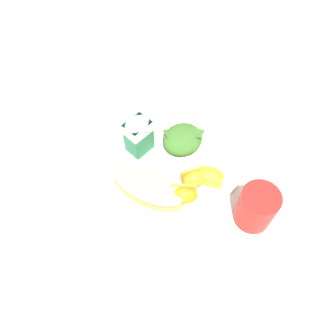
% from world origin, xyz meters
% --- Properties ---
extents(ground, '(3.00, 3.00, 0.00)m').
position_xyz_m(ground, '(0.00, 0.00, 0.00)').
color(ground, beige).
extents(white_plate, '(0.28, 0.28, 0.02)m').
position_xyz_m(white_plate, '(0.00, 0.00, 0.01)').
color(white_plate, white).
rests_on(white_plate, ground).
extents(cheesy_pizza_bread, '(0.12, 0.19, 0.04)m').
position_xyz_m(cheesy_pizza_bread, '(-0.07, -0.01, 0.03)').
color(cheesy_pizza_bread, tan).
rests_on(cheesy_pizza_bread, white_plate).
extents(green_salad_pile, '(0.10, 0.09, 0.05)m').
position_xyz_m(green_salad_pile, '(0.08, 0.03, 0.04)').
color(green_salad_pile, '#3D7028').
rests_on(green_salad_pile, white_plate).
extents(milk_carton, '(0.06, 0.04, 0.11)m').
position_xyz_m(milk_carton, '(-0.00, 0.09, 0.08)').
color(milk_carton, '#2D8451').
rests_on(milk_carton, white_plate).
extents(orange_wedge_front, '(0.07, 0.07, 0.04)m').
position_xyz_m(orange_wedge_front, '(-0.03, -0.07, 0.04)').
color(orange_wedge_front, orange).
rests_on(orange_wedge_front, white_plate).
extents(orange_wedge_middle, '(0.07, 0.06, 0.04)m').
position_xyz_m(orange_wedge_middle, '(0.02, -0.07, 0.04)').
color(orange_wedge_middle, orange).
rests_on(orange_wedge_middle, white_plate).
extents(orange_wedge_rear, '(0.06, 0.07, 0.04)m').
position_xyz_m(orange_wedge_rear, '(0.04, -0.09, 0.04)').
color(orange_wedge_rear, orange).
rests_on(orange_wedge_rear, white_plate).
extents(metal_fork, '(0.17, 0.11, 0.01)m').
position_xyz_m(metal_fork, '(-0.16, 0.11, 0.00)').
color(metal_fork, silver).
rests_on(metal_fork, ground).
extents(drinking_red_cup, '(0.08, 0.08, 0.10)m').
position_xyz_m(drinking_red_cup, '(0.04, -0.21, 0.05)').
color(drinking_red_cup, red).
rests_on(drinking_red_cup, ground).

